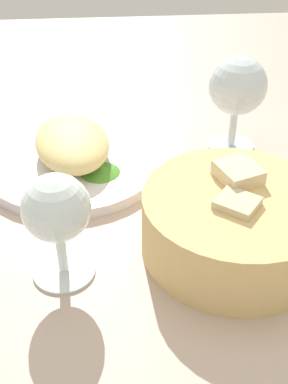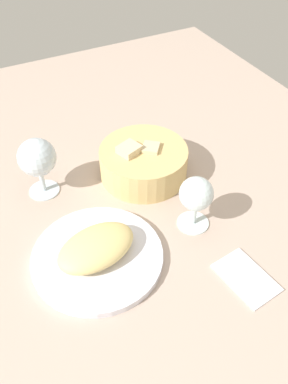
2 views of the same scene
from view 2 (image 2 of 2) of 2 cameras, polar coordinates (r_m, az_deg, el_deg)
name	(u,v)px [view 2 (image 2 of 2)]	position (r cm, az deg, el deg)	size (l,w,h in cm)	color
ground_plane	(87,215)	(85.70, -7.85, -3.15)	(140.00, 140.00, 2.00)	#B9A292
plate	(97,257)	(76.28, -6.45, -8.91)	(23.94, 23.94, 1.40)	white
omelette	(96,247)	(74.10, -6.62, -7.60)	(14.73, 9.46, 4.17)	#EBCF81
lettuce_garnish	(111,231)	(78.29, -4.64, -5.45)	(5.09, 5.09, 1.07)	#488A2A
bread_basket	(143,162)	(90.19, -0.10, 4.17)	(19.12, 19.12, 8.48)	#D9B774
wine_glass_near	(196,196)	(77.20, 7.20, -0.60)	(6.54, 6.54, 11.43)	silver
wine_glass_far	(37,159)	(85.49, -14.52, 4.42)	(7.84, 7.84, 13.14)	silver
folded_napkin	(247,277)	(75.79, 13.98, -11.31)	(11.00, 7.00, 0.80)	silver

